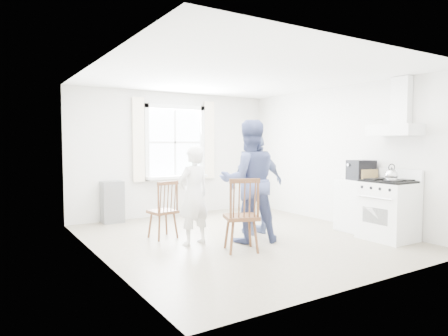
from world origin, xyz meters
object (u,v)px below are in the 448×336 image
Objects in this scene: person_mid at (249,181)px; low_cabinet at (355,205)px; gas_stove at (388,209)px; person_left at (194,195)px; windsor_chair_a at (166,203)px; windsor_chair_b at (243,207)px; stereo_stack at (361,170)px; person_right at (257,184)px.

low_cabinet is at bearing -170.17° from person_mid.
gas_stove is 0.59× the size of person_mid.
windsor_chair_a is at bearing -78.17° from person_left.
windsor_chair_b is 0.71× the size of person_left.
person_mid reaches higher than windsor_chair_a.
low_cabinet is 3.28m from windsor_chair_a.
windsor_chair_b is at bearing -179.40° from stereo_stack.
windsor_chair_a is (-3.04, 1.21, 0.13)m from low_cabinet.
person_mid reaches higher than gas_stove.
stereo_stack is 0.47× the size of windsor_chair_a.
gas_stove is at bearing -95.68° from low_cabinet.
person_left is 1.25m from person_right.
windsor_chair_b is at bearing 67.73° from person_mid.
person_left is (-2.83, 0.68, 0.30)m from low_cabinet.
person_mid reaches higher than person_left.
low_cabinet is 2.03× the size of stereo_stack.
windsor_chair_b is at bearing -177.56° from low_cabinet.
stereo_stack reaches higher than windsor_chair_b.
person_mid is 0.57m from person_right.
stereo_stack reaches higher than gas_stove.
person_mid is (0.82, -0.30, 0.20)m from person_left.
person_left reaches higher than windsor_chair_a.
low_cabinet is 2.92m from person_left.
windsor_chair_b is at bearing 105.12° from person_left.
stereo_stack is 1.83m from person_right.
person_left is at bearing -68.21° from windsor_chair_a.
low_cabinet is at bearing 2.44° from windsor_chair_b.
windsor_chair_a is at bearing 158.25° from low_cabinet.
windsor_chair_b is at bearing 46.13° from person_right.
windsor_chair_a is 0.60m from person_left.
stereo_stack reaches higher than low_cabinet.
windsor_chair_b is 0.73m from person_mid.
person_left is at bearing 5.23° from person_right.
person_right reaches higher than gas_stove.
gas_stove is 0.70m from low_cabinet.
gas_stove reaches higher than windsor_chair_b.
person_right is (-1.51, 1.45, 0.37)m from gas_stove.
stereo_stack reaches higher than windsor_chair_a.
windsor_chair_a is at bearing 113.75° from windsor_chair_b.
person_right reaches higher than stereo_stack.
person_right is (0.43, 0.37, -0.09)m from person_mid.
gas_stove is 0.75× the size of person_left.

